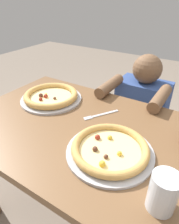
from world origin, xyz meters
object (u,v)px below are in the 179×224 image
at_px(pizza_near, 110,149).
at_px(water_cup_clear, 163,192).
at_px(pizza_far, 51,96).
at_px(diner_seated, 139,120).
at_px(fork, 100,115).

relative_size(pizza_near, water_cup_clear, 2.70).
distance_m(pizza_far, water_cup_clear, 0.82).
bearing_deg(water_cup_clear, diner_seated, 111.38).
relative_size(water_cup_clear, diner_seated, 0.14).
xyz_separation_m(pizza_near, pizza_far, (-0.51, 0.22, 0.00)).
height_order(pizza_near, water_cup_clear, water_cup_clear).
relative_size(pizza_near, diner_seated, 0.37).
bearing_deg(pizza_far, pizza_near, -23.56).
xyz_separation_m(fork, diner_seated, (0.07, 0.52, -0.31)).
xyz_separation_m(water_cup_clear, fork, (-0.41, 0.35, -0.07)).
xyz_separation_m(pizza_far, water_cup_clear, (0.74, -0.35, 0.05)).
bearing_deg(pizza_far, fork, 0.39).
relative_size(pizza_far, fork, 2.01).
bearing_deg(pizza_near, pizza_far, 156.44).
height_order(pizza_near, diner_seated, diner_seated).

